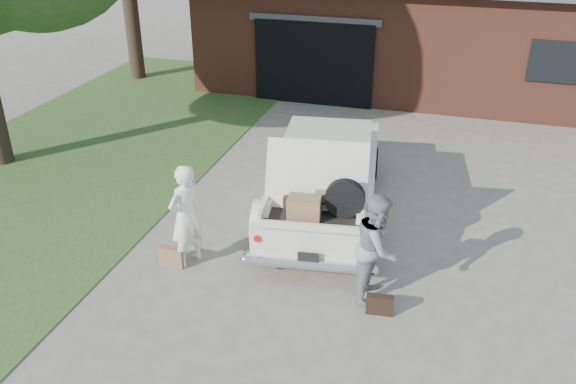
# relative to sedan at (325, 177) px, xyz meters

# --- Properties ---
(ground) EXTENTS (90.00, 90.00, 0.00)m
(ground) POSITION_rel_sedan_xyz_m (-0.24, -2.11, -0.71)
(ground) COLOR gray
(ground) RESTS_ON ground
(grass_strip) EXTENTS (6.00, 16.00, 0.02)m
(grass_strip) POSITION_rel_sedan_xyz_m (-5.74, 0.89, -0.70)
(grass_strip) COLOR #2D4C1E
(grass_strip) RESTS_ON ground
(house) EXTENTS (12.80, 7.80, 3.30)m
(house) POSITION_rel_sedan_xyz_m (0.74, 9.37, 0.97)
(house) COLOR brown
(house) RESTS_ON ground
(sedan) EXTENTS (2.48, 5.00, 1.91)m
(sedan) POSITION_rel_sedan_xyz_m (0.00, 0.00, 0.00)
(sedan) COLOR silver
(sedan) RESTS_ON ground
(woman_left) EXTENTS (0.61, 0.72, 1.69)m
(woman_left) POSITION_rel_sedan_xyz_m (-1.65, -2.26, 0.14)
(woman_left) COLOR white
(woman_left) RESTS_ON ground
(woman_right) EXTENTS (0.66, 0.83, 1.64)m
(woman_right) POSITION_rel_sedan_xyz_m (1.30, -2.27, 0.12)
(woman_right) COLOR gray
(woman_right) RESTS_ON ground
(suitcase_left) EXTENTS (0.42, 0.17, 0.32)m
(suitcase_left) POSITION_rel_sedan_xyz_m (-1.87, -2.40, -0.55)
(suitcase_left) COLOR #906649
(suitcase_left) RESTS_ON ground
(suitcase_right) EXTENTS (0.39, 0.16, 0.29)m
(suitcase_right) POSITION_rel_sedan_xyz_m (1.45, -2.66, -0.56)
(suitcase_right) COLOR black
(suitcase_right) RESTS_ON ground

